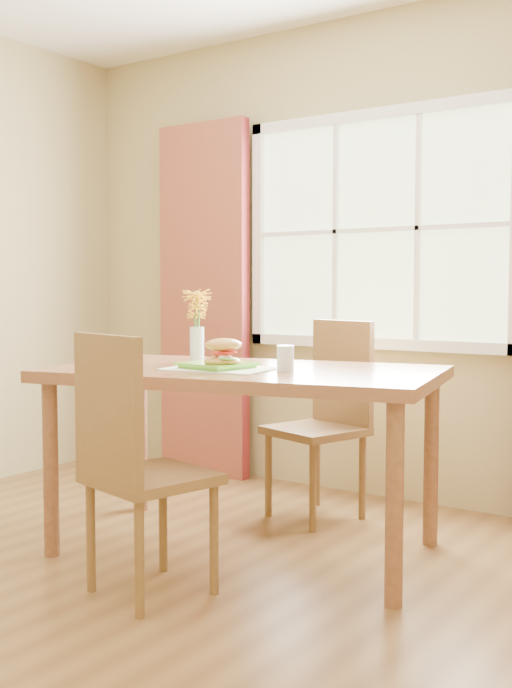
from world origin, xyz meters
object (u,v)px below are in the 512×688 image
object	(u,v)px
chair_near	(132,455)
chair_far	(328,409)
croissant_sandwich	(223,353)
water_glass	(285,359)
dining_table	(245,387)
flower_vase	(197,317)

from	to	relation	value
chair_near	chair_far	xyz separation A→B (m)	(0.05, 1.41, 0.00)
croissant_sandwich	water_glass	world-z (taller)	croissant_sandwich
chair_far	water_glass	size ratio (longest dim) A/B	9.17
chair_far	chair_near	bearing A→B (deg)	-74.77
dining_table	water_glass	xyz separation A→B (m)	(0.22, -0.01, 0.14)
chair_far	flower_vase	bearing A→B (deg)	-104.02
croissant_sandwich	flower_vase	xyz separation A→B (m)	(-0.34, 0.24, 0.14)
croissant_sandwich	flower_vase	size ratio (longest dim) A/B	0.56
dining_table	flower_vase	bearing A→B (deg)	152.52
chair_near	chair_far	size ratio (longest dim) A/B	1.00
water_glass	flower_vase	world-z (taller)	flower_vase
chair_far	croissant_sandwich	distance (m)	0.92
dining_table	croissant_sandwich	bearing A→B (deg)	-105.38
dining_table	water_glass	distance (m)	0.26
chair_near	croissant_sandwich	size ratio (longest dim) A/B	5.15
chair_far	water_glass	xyz separation A→B (m)	(0.20, -0.72, 0.32)
chair_near	water_glass	bearing A→B (deg)	84.47
flower_vase	chair_far	bearing A→B (deg)	58.84
dining_table	chair_far	xyz separation A→B (m)	(0.03, 0.70, -0.19)
croissant_sandwich	chair_near	bearing A→B (deg)	-133.07
chair_near	chair_far	bearing A→B (deg)	101.90
dining_table	flower_vase	distance (m)	0.47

